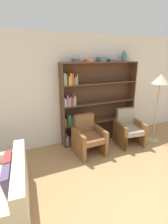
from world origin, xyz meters
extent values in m
cube|color=silver|center=(0.00, 2.92, 1.38)|extent=(12.00, 0.06, 2.75)
cube|color=brown|center=(-0.79, 2.73, 1.05)|extent=(0.02, 0.30, 2.09)
cube|color=brown|center=(1.27, 2.73, 1.05)|extent=(0.02, 0.30, 2.09)
cube|color=brown|center=(0.24, 2.73, 2.08)|extent=(2.04, 0.30, 0.03)
cube|color=brown|center=(0.24, 2.73, 0.01)|extent=(2.04, 0.30, 0.03)
cube|color=#492F1E|center=(0.24, 2.87, 1.05)|extent=(2.04, 0.01, 2.09)
cube|color=#B2A899|center=(-0.74, 2.67, 0.15)|extent=(0.03, 0.15, 0.24)
cube|color=white|center=(-0.71, 2.69, 0.16)|extent=(0.03, 0.19, 0.27)
cube|color=black|center=(-0.68, 2.67, 0.15)|extent=(0.02, 0.15, 0.25)
cube|color=#4C756B|center=(-0.65, 2.67, 0.14)|extent=(0.02, 0.14, 0.22)
cube|color=red|center=(-0.63, 2.66, 0.11)|extent=(0.02, 0.13, 0.18)
cube|color=#7F6B4C|center=(-0.61, 2.68, 0.15)|extent=(0.02, 0.17, 0.24)
cube|color=#994C99|center=(-0.58, 2.66, 0.11)|extent=(0.02, 0.13, 0.16)
cube|color=#B2A899|center=(-0.55, 2.67, 0.11)|extent=(0.04, 0.14, 0.17)
cube|color=black|center=(-0.50, 2.67, 0.13)|extent=(0.04, 0.15, 0.21)
cube|color=gold|center=(-0.46, 2.68, 0.13)|extent=(0.03, 0.18, 0.21)
cube|color=#7F6B4C|center=(-0.43, 2.66, 0.16)|extent=(0.02, 0.13, 0.27)
cube|color=#388C47|center=(-0.40, 2.68, 0.12)|extent=(0.03, 0.18, 0.20)
cube|color=brown|center=(0.24, 2.73, 0.55)|extent=(2.04, 0.30, 0.02)
cube|color=gold|center=(-0.75, 2.68, 0.66)|extent=(0.02, 0.17, 0.20)
cube|color=black|center=(-0.71, 2.67, 0.65)|extent=(0.04, 0.14, 0.19)
cube|color=#4C756B|center=(-0.67, 2.68, 0.69)|extent=(0.03, 0.17, 0.27)
cube|color=#388C47|center=(-0.63, 2.69, 0.70)|extent=(0.02, 0.19, 0.28)
cube|color=#388C47|center=(-0.59, 2.69, 0.66)|extent=(0.04, 0.18, 0.21)
cube|color=#B2A899|center=(-0.56, 2.69, 0.67)|extent=(0.03, 0.18, 0.22)
cube|color=#334CB2|center=(-0.53, 2.69, 0.64)|extent=(0.02, 0.18, 0.16)
cube|color=gold|center=(-0.50, 2.68, 0.68)|extent=(0.03, 0.16, 0.24)
cube|color=red|center=(-0.46, 2.66, 0.69)|extent=(0.02, 0.13, 0.26)
cube|color=#7F6B4C|center=(-0.43, 2.66, 0.65)|extent=(0.04, 0.13, 0.17)
cube|color=red|center=(-0.38, 2.68, 0.69)|extent=(0.04, 0.16, 0.26)
cube|color=brown|center=(0.24, 2.73, 1.06)|extent=(2.04, 0.30, 0.02)
cube|color=white|center=(-0.75, 2.69, 1.18)|extent=(0.02, 0.19, 0.22)
cube|color=#669EB2|center=(-0.72, 2.67, 1.16)|extent=(0.03, 0.15, 0.18)
cube|color=#994C99|center=(-0.68, 2.67, 1.21)|extent=(0.04, 0.15, 0.28)
cube|color=#669EB2|center=(-0.63, 2.69, 1.18)|extent=(0.04, 0.20, 0.22)
cube|color=red|center=(-0.59, 2.67, 1.20)|extent=(0.03, 0.15, 0.25)
cube|color=#388C47|center=(-0.57, 2.67, 1.18)|extent=(0.02, 0.15, 0.23)
cube|color=red|center=(-0.54, 2.66, 1.16)|extent=(0.03, 0.12, 0.18)
cube|color=#B2A899|center=(-0.51, 2.69, 1.20)|extent=(0.03, 0.19, 0.25)
cube|color=#B2A899|center=(-0.48, 2.69, 1.18)|extent=(0.02, 0.18, 0.22)
cube|color=brown|center=(0.24, 2.73, 1.57)|extent=(2.04, 0.30, 0.02)
cube|color=#669EB2|center=(-0.74, 2.67, 1.72)|extent=(0.04, 0.14, 0.28)
cube|color=orange|center=(-0.70, 2.67, 1.71)|extent=(0.03, 0.15, 0.26)
cube|color=black|center=(-0.66, 2.66, 1.66)|extent=(0.03, 0.13, 0.17)
cube|color=gold|center=(-0.62, 2.69, 1.68)|extent=(0.04, 0.18, 0.20)
cube|color=orange|center=(-0.59, 2.69, 1.72)|extent=(0.04, 0.18, 0.27)
cube|color=red|center=(-0.54, 2.68, 1.71)|extent=(0.04, 0.17, 0.26)
cube|color=#388C47|center=(-0.50, 2.66, 1.66)|extent=(0.02, 0.13, 0.17)
cube|color=#669EB2|center=(-0.46, 2.69, 1.68)|extent=(0.03, 0.19, 0.19)
cube|color=orange|center=(-0.43, 2.69, 1.70)|extent=(0.02, 0.19, 0.24)
cylinder|color=slate|center=(-0.42, 2.73, 2.13)|extent=(0.18, 0.18, 0.08)
torus|color=slate|center=(-0.42, 2.73, 2.17)|extent=(0.20, 0.20, 0.02)
cylinder|color=#C67547|center=(-0.07, 2.73, 2.12)|extent=(0.24, 0.24, 0.06)
torus|color=#C67547|center=(-0.07, 2.73, 2.15)|extent=(0.27, 0.27, 0.02)
cylinder|color=slate|center=(0.29, 2.73, 2.14)|extent=(0.25, 0.25, 0.11)
torus|color=slate|center=(0.29, 2.73, 2.19)|extent=(0.28, 0.28, 0.02)
cylinder|color=slate|center=(0.57, 2.73, 2.12)|extent=(0.25, 0.25, 0.06)
torus|color=slate|center=(0.57, 2.73, 2.15)|extent=(0.27, 0.27, 0.02)
cylinder|color=slate|center=(0.94, 2.73, 2.19)|extent=(0.14, 0.14, 0.21)
cylinder|color=slate|center=(0.94, 2.73, 2.32)|extent=(0.07, 0.07, 0.05)
cube|color=beige|center=(-1.95, 1.18, 0.59)|extent=(0.31, 1.48, 0.35)
cube|color=beige|center=(-2.25, 1.89, 0.29)|extent=(0.93, 0.20, 0.58)
cube|color=#5B4C75|center=(-2.09, 1.00, 0.60)|extent=(0.20, 0.37, 0.37)
cube|color=#A83838|center=(-2.06, 1.39, 0.60)|extent=(0.20, 0.37, 0.37)
cube|color=brown|center=(-0.04, 1.83, 0.19)|extent=(0.07, 0.07, 0.37)
cube|color=brown|center=(-0.61, 1.80, 0.19)|extent=(0.07, 0.07, 0.37)
cube|color=brown|center=(-0.07, 2.44, 0.19)|extent=(0.07, 0.07, 0.37)
cube|color=brown|center=(-0.64, 2.41, 0.19)|extent=(0.07, 0.07, 0.37)
cube|color=brown|center=(-0.34, 2.12, 0.40)|extent=(0.50, 0.66, 0.12)
cube|color=brown|center=(-0.35, 2.40, 0.67)|extent=(0.48, 0.14, 0.47)
cube|color=brown|center=(-0.06, 2.13, 0.31)|extent=(0.10, 0.68, 0.61)
cube|color=brown|center=(-0.62, 2.11, 0.31)|extent=(0.10, 0.68, 0.61)
cube|color=brown|center=(1.06, 1.78, 0.19)|extent=(0.08, 0.08, 0.37)
cube|color=brown|center=(0.50, 1.86, 0.19)|extent=(0.08, 0.08, 0.37)
cube|color=brown|center=(1.15, 2.38, 0.19)|extent=(0.08, 0.08, 0.37)
cube|color=brown|center=(0.58, 2.46, 0.19)|extent=(0.08, 0.08, 0.37)
cube|color=tan|center=(0.82, 2.12, 0.40)|extent=(0.56, 0.70, 0.12)
cube|color=tan|center=(0.86, 2.40, 0.67)|extent=(0.49, 0.18, 0.47)
cube|color=brown|center=(1.10, 2.08, 0.31)|extent=(0.17, 0.68, 0.61)
cube|color=brown|center=(0.54, 2.16, 0.31)|extent=(0.17, 0.68, 0.61)
cylinder|color=tan|center=(1.56, 2.00, 0.01)|extent=(0.32, 0.32, 0.02)
cylinder|color=tan|center=(1.56, 2.00, 0.79)|extent=(0.04, 0.04, 1.55)
cone|color=beige|center=(1.56, 2.00, 1.68)|extent=(0.43, 0.43, 0.24)
camera|label=1|loc=(-1.95, -1.21, 2.25)|focal=28.00mm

